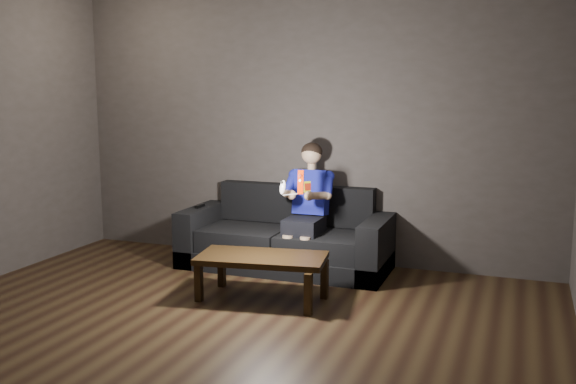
% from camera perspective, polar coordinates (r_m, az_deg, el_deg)
% --- Properties ---
extents(floor, '(5.00, 5.00, 0.00)m').
position_cam_1_polar(floor, '(4.49, -8.94, -13.72)').
color(floor, black).
rests_on(floor, ground).
extents(back_wall, '(5.00, 0.04, 2.70)m').
position_cam_1_polar(back_wall, '(6.44, 1.69, 5.75)').
color(back_wall, '#3E3936').
rests_on(back_wall, ground).
extents(sofa, '(2.01, 0.87, 0.78)m').
position_cam_1_polar(sofa, '(6.30, -0.13, -4.43)').
color(sofa, black).
rests_on(sofa, floor).
extents(child, '(0.48, 0.59, 1.18)m').
position_cam_1_polar(child, '(6.09, 1.74, -0.59)').
color(child, black).
rests_on(child, sofa).
extents(wii_remote_red, '(0.07, 0.09, 0.21)m').
position_cam_1_polar(wii_remote_red, '(5.60, 1.14, 0.88)').
color(wii_remote_red, red).
rests_on(wii_remote_red, child).
extents(nunchuk_white, '(0.07, 0.09, 0.14)m').
position_cam_1_polar(nunchuk_white, '(5.67, -0.48, 0.43)').
color(nunchuk_white, white).
rests_on(nunchuk_white, child).
extents(wii_remote_black, '(0.04, 0.15, 0.03)m').
position_cam_1_polar(wii_remote_black, '(6.53, -7.84, -1.24)').
color(wii_remote_black, black).
rests_on(wii_remote_black, sofa).
extents(coffee_table, '(1.11, 0.67, 0.38)m').
position_cam_1_polar(coffee_table, '(5.32, -2.33, -6.18)').
color(coffee_table, black).
rests_on(coffee_table, floor).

